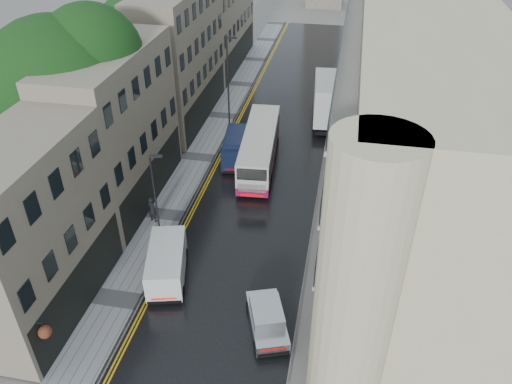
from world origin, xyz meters
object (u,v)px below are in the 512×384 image
(cream_bus, at_px, (241,166))
(white_lorry, at_px, (315,107))
(pedestrian, at_px, (152,210))
(silver_hatchback, at_px, (256,341))
(lamp_post_far, at_px, (228,83))
(tree_near, at_px, (65,114))
(tree_far, at_px, (143,60))
(lamp_post_near, at_px, (156,205))
(navy_van, at_px, (223,156))
(white_van, at_px, (147,284))

(cream_bus, distance_m, white_lorry, 11.26)
(cream_bus, relative_size, pedestrian, 5.49)
(silver_hatchback, distance_m, lamp_post_far, 26.10)
(tree_near, bearing_deg, white_lorry, 43.15)
(tree_far, bearing_deg, lamp_post_near, -67.10)
(lamp_post_near, bearing_deg, tree_near, 138.88)
(white_lorry, bearing_deg, lamp_post_near, -117.47)
(lamp_post_near, bearing_deg, navy_van, 70.82)
(tree_far, xyz_separation_m, lamp_post_near, (7.37, -17.45, -2.63))
(white_lorry, relative_size, lamp_post_near, 1.22)
(pedestrian, bearing_deg, white_van, 125.00)
(silver_hatchback, bearing_deg, lamp_post_near, 118.89)
(pedestrian, relative_size, lamp_post_near, 0.28)
(tree_near, xyz_separation_m, lamp_post_far, (7.80, 13.71, -2.62))
(tree_near, relative_size, lamp_post_near, 1.99)
(white_van, height_order, lamp_post_near, lamp_post_near)
(white_van, xyz_separation_m, lamp_post_near, (-0.72, 4.16, 2.50))
(white_van, distance_m, pedestrian, 7.28)
(tree_far, height_order, silver_hatchback, tree_far)
(tree_near, xyz_separation_m, white_lorry, (15.65, 14.67, -4.69))
(pedestrian, bearing_deg, navy_van, -95.67)
(tree_far, relative_size, navy_van, 2.44)
(tree_near, bearing_deg, white_van, -45.74)
(silver_hatchback, relative_size, white_van, 0.84)
(navy_van, xyz_separation_m, lamp_post_near, (-1.50, -10.39, 2.28))
(tree_far, bearing_deg, tree_near, -91.32)
(cream_bus, distance_m, lamp_post_near, 9.74)
(white_van, bearing_deg, lamp_post_far, 77.24)
(navy_van, height_order, pedestrian, navy_van)
(tree_near, bearing_deg, cream_bus, 22.17)
(cream_bus, xyz_separation_m, pedestrian, (-4.89, -6.17, -0.39))
(white_lorry, bearing_deg, pedestrian, -125.16)
(tree_near, relative_size, pedestrian, 7.12)
(cream_bus, height_order, white_van, cream_bus)
(white_lorry, height_order, lamp_post_far, lamp_post_far)
(tree_far, bearing_deg, white_van, -69.47)
(white_lorry, xyz_separation_m, lamp_post_far, (-7.85, -0.96, 2.07))
(cream_bus, bearing_deg, white_van, -105.51)
(white_lorry, bearing_deg, tree_near, -141.68)
(cream_bus, relative_size, lamp_post_near, 1.54)
(tree_near, xyz_separation_m, navy_van, (9.17, 5.94, -5.62))
(tree_near, bearing_deg, silver_hatchback, -36.21)
(silver_hatchback, bearing_deg, white_lorry, 69.37)
(silver_hatchback, bearing_deg, navy_van, 89.83)
(lamp_post_near, xyz_separation_m, lamp_post_far, (0.13, 18.17, 0.72))
(white_lorry, height_order, white_van, white_lorry)
(cream_bus, relative_size, white_van, 2.25)
(tree_far, height_order, lamp_post_near, tree_far)
(silver_hatchback, bearing_deg, white_van, 140.36)
(navy_van, xyz_separation_m, pedestrian, (-3.10, -7.65, -0.23))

